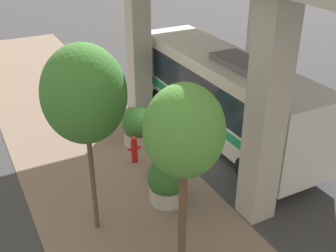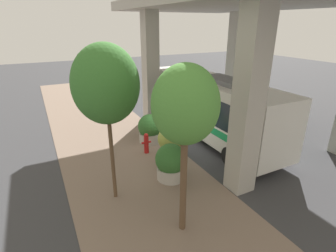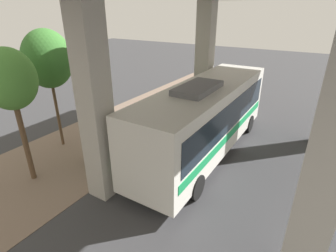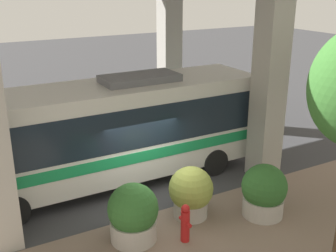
{
  "view_description": "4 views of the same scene",
  "coord_description": "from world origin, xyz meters",
  "px_view_note": "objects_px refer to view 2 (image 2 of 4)",
  "views": [
    {
      "loc": [
        -7.05,
        -12.82,
        8.96
      ],
      "look_at": [
        -1.21,
        -1.68,
        2.32
      ],
      "focal_mm": 45.0,
      "sensor_mm": 36.0,
      "label": 1
    },
    {
      "loc": [
        -6.36,
        -11.43,
        6.46
      ],
      "look_at": [
        -0.35,
        0.33,
        1.23
      ],
      "focal_mm": 28.0,
      "sensor_mm": 36.0,
      "label": 2
    },
    {
      "loc": [
        7.1,
        -10.42,
        6.7
      ],
      "look_at": [
        1.55,
        -1.42,
        1.94
      ],
      "focal_mm": 28.0,
      "sensor_mm": 36.0,
      "label": 3
    },
    {
      "loc": [
        -10.09,
        5.32,
        6.83
      ],
      "look_at": [
        1.07,
        -0.87,
        2.31
      ],
      "focal_mm": 45.0,
      "sensor_mm": 36.0,
      "label": 4
    }
  ],
  "objects_px": {
    "planter_front": "(171,163)",
    "street_tree_near": "(185,106)",
    "planter_back": "(150,129)",
    "bus": "(211,104)",
    "fire_hydrant": "(146,143)",
    "planter_middle": "(171,141)",
    "street_tree_far": "(106,85)"
  },
  "relations": [
    {
      "from": "fire_hydrant",
      "to": "planter_front",
      "type": "relative_size",
      "value": 0.68
    },
    {
      "from": "fire_hydrant",
      "to": "planter_front",
      "type": "bearing_deg",
      "value": -89.73
    },
    {
      "from": "planter_middle",
      "to": "planter_back",
      "type": "xyz_separation_m",
      "value": [
        -0.27,
        2.0,
        -0.01
      ]
    },
    {
      "from": "planter_front",
      "to": "planter_middle",
      "type": "relative_size",
      "value": 1.03
    },
    {
      "from": "bus",
      "to": "planter_back",
      "type": "xyz_separation_m",
      "value": [
        -3.5,
        0.89,
        -1.23
      ]
    },
    {
      "from": "bus",
      "to": "street_tree_far",
      "type": "distance_m",
      "value": 7.93
    },
    {
      "from": "planter_front",
      "to": "planter_back",
      "type": "height_order",
      "value": "planter_back"
    },
    {
      "from": "bus",
      "to": "street_tree_near",
      "type": "bearing_deg",
      "value": -131.86
    },
    {
      "from": "fire_hydrant",
      "to": "bus",
      "type": "bearing_deg",
      "value": 4.09
    },
    {
      "from": "planter_front",
      "to": "street_tree_near",
      "type": "xyz_separation_m",
      "value": [
        -1.06,
        -2.86,
        3.5
      ]
    },
    {
      "from": "planter_back",
      "to": "bus",
      "type": "bearing_deg",
      "value": -14.25
    },
    {
      "from": "bus",
      "to": "planter_middle",
      "type": "height_order",
      "value": "bus"
    },
    {
      "from": "planter_middle",
      "to": "bus",
      "type": "bearing_deg",
      "value": 18.95
    },
    {
      "from": "bus",
      "to": "planter_front",
      "type": "bearing_deg",
      "value": -144.21
    },
    {
      "from": "planter_front",
      "to": "street_tree_near",
      "type": "height_order",
      "value": "street_tree_near"
    },
    {
      "from": "bus",
      "to": "fire_hydrant",
      "type": "relative_size",
      "value": 9.25
    },
    {
      "from": "bus",
      "to": "planter_front",
      "type": "relative_size",
      "value": 6.32
    },
    {
      "from": "planter_middle",
      "to": "street_tree_near",
      "type": "bearing_deg",
      "value": -113.25
    },
    {
      "from": "street_tree_near",
      "to": "planter_front",
      "type": "bearing_deg",
      "value": 69.61
    },
    {
      "from": "planter_back",
      "to": "street_tree_far",
      "type": "bearing_deg",
      "value": -128.82
    },
    {
      "from": "bus",
      "to": "planter_back",
      "type": "height_order",
      "value": "bus"
    },
    {
      "from": "planter_back",
      "to": "planter_front",
      "type": "bearing_deg",
      "value": -100.56
    },
    {
      "from": "street_tree_near",
      "to": "bus",
      "type": "bearing_deg",
      "value": 48.14
    },
    {
      "from": "planter_front",
      "to": "planter_middle",
      "type": "height_order",
      "value": "planter_front"
    },
    {
      "from": "planter_front",
      "to": "fire_hydrant",
      "type": "bearing_deg",
      "value": 90.27
    },
    {
      "from": "street_tree_near",
      "to": "fire_hydrant",
      "type": "bearing_deg",
      "value": 79.4
    },
    {
      "from": "planter_middle",
      "to": "planter_back",
      "type": "bearing_deg",
      "value": 97.57
    },
    {
      "from": "planter_back",
      "to": "planter_middle",
      "type": "bearing_deg",
      "value": -82.43
    },
    {
      "from": "planter_middle",
      "to": "planter_front",
      "type": "bearing_deg",
      "value": -117.26
    },
    {
      "from": "fire_hydrant",
      "to": "street_tree_far",
      "type": "bearing_deg",
      "value": -131.27
    },
    {
      "from": "street_tree_far",
      "to": "fire_hydrant",
      "type": "bearing_deg",
      "value": 48.73
    },
    {
      "from": "bus",
      "to": "street_tree_near",
      "type": "relative_size",
      "value": 1.9
    }
  ]
}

